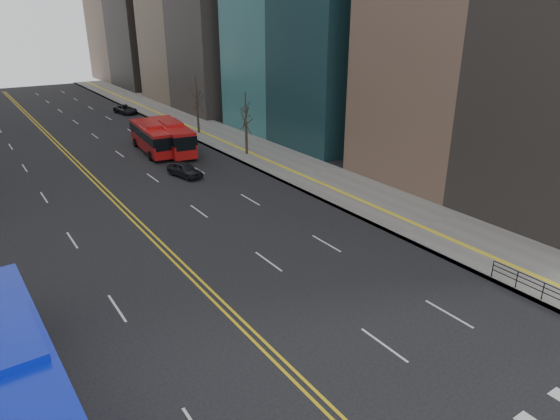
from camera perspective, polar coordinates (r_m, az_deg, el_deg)
name	(u,v)px	position (r m, az deg, el deg)	size (l,w,h in m)	color
sidewalk_right	(236,143)	(59.07, -5.01, 7.67)	(7.00, 130.00, 0.15)	slate
centerline	(60,146)	(62.77, -23.86, 6.67)	(0.55, 100.00, 0.01)	gold
pedestrian_railing	(543,288)	(30.06, 27.89, -7.93)	(0.06, 6.06, 1.02)	black
street_trees	(4,154)	(41.05, -29.00, 5.58)	(35.20, 47.20, 7.60)	#30241D
blue_bus	(14,371)	(21.99, -28.09, -15.96)	(3.18, 12.66, 3.65)	#0B1DB0
red_bus_near	(152,136)	(56.46, -14.47, 8.17)	(3.17, 10.05, 3.17)	#B81313
red_bus_far	(172,135)	(56.22, -12.26, 8.41)	(3.71, 10.70, 3.34)	#B81313
car_dark_mid	(185,169)	(47.45, -10.84, 4.57)	(1.62, 4.01, 1.37)	black
car_dark_far	(125,109)	(79.89, -17.25, 10.93)	(2.12, 4.60, 1.28)	black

